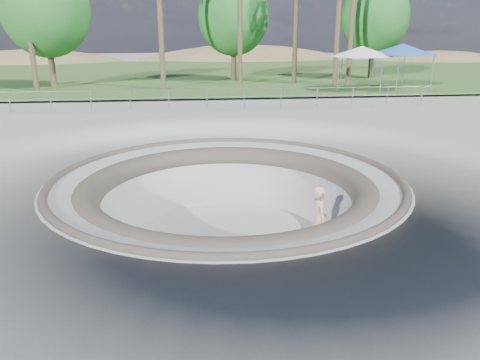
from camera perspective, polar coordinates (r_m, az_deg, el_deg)
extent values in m
plane|color=#ADADA7|center=(13.64, -1.62, 0.19)|extent=(180.00, 180.00, 0.00)
torus|color=#ADADA7|center=(14.37, -1.55, -7.44)|extent=(14.00, 14.00, 4.00)
cylinder|color=#ADADA7|center=(14.35, -1.56, -7.26)|extent=(6.60, 6.60, 0.10)
torus|color=#504940|center=(13.64, -1.62, 0.11)|extent=(10.24, 10.24, 0.24)
torus|color=#504940|center=(13.78, -1.61, -1.60)|extent=(8.91, 8.91, 0.81)
cube|color=#396026|center=(47.13, -5.33, 12.89)|extent=(180.00, 36.00, 0.12)
ellipsoid|color=brown|center=(71.88, -23.61, 7.79)|extent=(50.40, 36.00, 23.40)
ellipsoid|color=brown|center=(74.49, 0.55, 8.44)|extent=(61.60, 44.00, 28.60)
ellipsoid|color=brown|center=(74.92, 22.62, 9.09)|extent=(42.00, 30.00, 19.50)
cylinder|color=gray|center=(25.16, -4.08, 10.95)|extent=(25.00, 0.05, 0.05)
cylinder|color=gray|center=(25.21, -4.05, 9.94)|extent=(25.00, 0.05, 0.05)
cube|color=brown|center=(13.46, 9.40, -8.68)|extent=(0.86, 0.31, 0.02)
cylinder|color=silver|center=(13.47, 9.39, -8.82)|extent=(0.05, 0.18, 0.04)
cylinder|color=silver|center=(13.47, 9.39, -8.82)|extent=(0.05, 0.18, 0.04)
cylinder|color=silver|center=(13.48, 9.39, -8.85)|extent=(0.07, 0.04, 0.07)
cylinder|color=silver|center=(13.48, 9.39, -8.85)|extent=(0.07, 0.04, 0.07)
cylinder|color=silver|center=(13.48, 9.39, -8.85)|extent=(0.07, 0.04, 0.07)
cylinder|color=silver|center=(13.48, 9.39, -8.85)|extent=(0.07, 0.04, 0.07)
imported|color=#D1A987|center=(13.06, 9.61, -4.84)|extent=(0.47, 0.71, 1.93)
cylinder|color=gray|center=(31.49, 12.98, 12.22)|extent=(0.06, 0.06, 2.12)
cylinder|color=gray|center=(32.48, 17.58, 12.01)|extent=(0.06, 0.06, 2.12)
cylinder|color=gray|center=(34.04, 11.47, 12.69)|extent=(0.06, 0.06, 2.12)
cylinder|color=gray|center=(34.96, 15.79, 12.51)|extent=(0.06, 0.06, 2.12)
cube|color=silver|center=(33.14, 14.61, 14.37)|extent=(3.78, 3.78, 0.08)
cone|color=silver|center=(33.13, 14.66, 14.95)|extent=(5.28, 5.28, 0.67)
cylinder|color=gray|center=(32.43, 17.72, 12.09)|extent=(0.06, 0.06, 2.23)
cylinder|color=gray|center=(33.68, 22.22, 11.81)|extent=(0.06, 0.06, 2.23)
cylinder|color=gray|center=(35.04, 15.83, 12.61)|extent=(0.06, 0.06, 2.23)
cylinder|color=gray|center=(36.19, 20.09, 12.36)|extent=(0.06, 0.06, 2.23)
cube|color=#305BAF|center=(34.23, 19.17, 14.25)|extent=(3.73, 3.73, 0.08)
cone|color=#305BAF|center=(34.22, 19.24, 14.84)|extent=(5.81, 5.81, 0.71)
cylinder|color=brown|center=(34.92, -24.52, 17.93)|extent=(0.36, 0.36, 9.98)
cylinder|color=brown|center=(33.33, -9.71, 19.26)|extent=(0.36, 0.36, 9.97)
cylinder|color=brown|center=(35.66, -0.01, 20.26)|extent=(0.36, 0.36, 11.07)
cylinder|color=brown|center=(36.98, 6.82, 18.16)|extent=(0.36, 0.36, 8.62)
cylinder|color=brown|center=(35.82, 11.96, 19.87)|extent=(0.36, 0.36, 11.04)
cylinder|color=brown|center=(36.76, 13.49, 18.32)|extent=(0.36, 0.36, 9.26)
cylinder|color=brown|center=(36.55, -22.14, 14.24)|extent=(0.44, 0.44, 5.06)
ellipsoid|color=#205E23|center=(36.55, -22.68, 18.75)|extent=(6.04, 5.49, 6.59)
cylinder|color=brown|center=(39.39, -0.77, 15.42)|extent=(0.44, 0.44, 4.75)
ellipsoid|color=#205E23|center=(39.38, -0.79, 19.37)|extent=(5.68, 5.16, 6.19)
cylinder|color=brown|center=(42.40, 15.83, 14.90)|extent=(0.44, 0.44, 4.69)
ellipsoid|color=#205E23|center=(42.39, 16.15, 18.51)|extent=(5.60, 5.09, 6.11)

